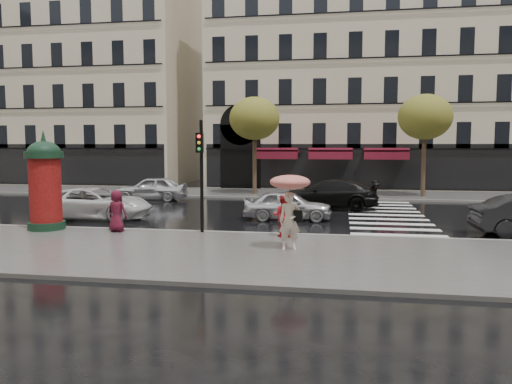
% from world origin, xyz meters
% --- Properties ---
extents(ground, '(160.00, 160.00, 0.00)m').
position_xyz_m(ground, '(0.00, 0.00, 0.00)').
color(ground, black).
rests_on(ground, ground).
extents(near_sidewalk, '(90.00, 7.00, 0.12)m').
position_xyz_m(near_sidewalk, '(0.00, -0.50, 0.06)').
color(near_sidewalk, '#474744').
rests_on(near_sidewalk, ground).
extents(far_sidewalk, '(90.00, 6.00, 0.12)m').
position_xyz_m(far_sidewalk, '(0.00, 19.00, 0.06)').
color(far_sidewalk, '#474744').
rests_on(far_sidewalk, ground).
extents(near_kerb, '(90.00, 0.25, 0.14)m').
position_xyz_m(near_kerb, '(0.00, 3.00, 0.07)').
color(near_kerb, slate).
rests_on(near_kerb, ground).
extents(far_kerb, '(90.00, 0.25, 0.14)m').
position_xyz_m(far_kerb, '(0.00, 16.00, 0.07)').
color(far_kerb, slate).
rests_on(far_kerb, ground).
extents(zebra_crossing, '(3.60, 11.75, 0.01)m').
position_xyz_m(zebra_crossing, '(6.00, 9.60, 0.01)').
color(zebra_crossing, silver).
rests_on(zebra_crossing, ground).
extents(bldg_far_corner, '(26.00, 14.00, 22.90)m').
position_xyz_m(bldg_far_corner, '(6.00, 30.00, 11.31)').
color(bldg_far_corner, '#B7A88C').
rests_on(bldg_far_corner, ground).
extents(bldg_far_left, '(24.00, 14.00, 22.90)m').
position_xyz_m(bldg_far_left, '(-22.00, 30.00, 11.31)').
color(bldg_far_left, '#B7A88C').
rests_on(bldg_far_left, ground).
extents(tree_far_left, '(3.40, 3.40, 6.64)m').
position_xyz_m(tree_far_left, '(-2.00, 18.00, 5.17)').
color(tree_far_left, '#38281C').
rests_on(tree_far_left, ground).
extents(tree_far_right, '(3.40, 3.40, 6.64)m').
position_xyz_m(tree_far_right, '(9.00, 18.00, 5.17)').
color(tree_far_right, '#38281C').
rests_on(tree_far_right, ground).
extents(woman_umbrella, '(1.27, 1.27, 2.45)m').
position_xyz_m(woman_umbrella, '(2.24, 0.16, 1.73)').
color(woman_umbrella, beige).
rests_on(woman_umbrella, near_sidewalk).
extents(woman_red, '(0.78, 0.64, 1.50)m').
position_xyz_m(woman_red, '(1.76, 2.40, 0.87)').
color(woman_red, red).
rests_on(woman_red, near_sidewalk).
extents(man_burgundy, '(0.84, 0.61, 1.59)m').
position_xyz_m(man_burgundy, '(-4.59, 2.34, 0.91)').
color(man_burgundy, '#511021').
rests_on(man_burgundy, near_sidewalk).
extents(morris_column, '(1.45, 1.45, 3.89)m').
position_xyz_m(morris_column, '(-7.58, 2.40, 1.98)').
color(morris_column, black).
rests_on(morris_column, near_sidewalk).
extents(traffic_light, '(0.27, 0.39, 4.22)m').
position_xyz_m(traffic_light, '(-1.37, 2.72, 2.68)').
color(traffic_light, black).
rests_on(traffic_light, near_sidewalk).
extents(car_silver, '(4.11, 1.89, 1.36)m').
position_xyz_m(car_silver, '(1.42, 7.18, 0.68)').
color(car_silver, silver).
rests_on(car_silver, ground).
extents(car_white, '(5.42, 2.75, 1.47)m').
position_xyz_m(car_white, '(-7.40, 5.89, 0.73)').
color(car_white, silver).
rests_on(car_white, ground).
extents(car_black, '(5.40, 2.26, 1.56)m').
position_xyz_m(car_black, '(3.11, 11.60, 0.78)').
color(car_black, black).
rests_on(car_black, ground).
extents(car_far_silver, '(4.57, 2.27, 1.50)m').
position_xyz_m(car_far_silver, '(-7.75, 13.82, 0.75)').
color(car_far_silver, silver).
rests_on(car_far_silver, ground).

